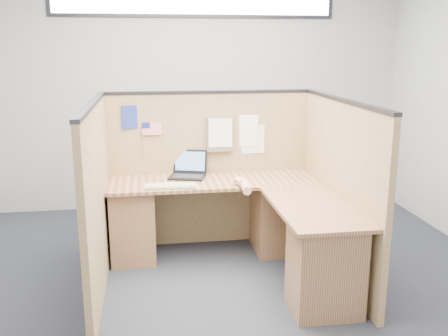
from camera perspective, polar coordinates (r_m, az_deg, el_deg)
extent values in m
plane|color=#1E222B|center=(4.27, 0.04, -13.28)|extent=(5.00, 5.00, 0.00)
plane|color=#A8ACAE|center=(6.06, -3.22, 8.62)|extent=(5.00, 0.00, 5.00)
plane|color=#A8ACAE|center=(1.71, 11.62, -5.07)|extent=(5.00, 0.00, 5.00)
cube|color=#232328|center=(6.05, -3.35, 18.56)|extent=(3.30, 0.02, 0.38)
cube|color=white|center=(6.03, -3.33, 18.58)|extent=(3.20, 0.01, 0.30)
cube|color=olive|center=(4.94, -1.72, -0.20)|extent=(2.05, 0.05, 1.50)
cube|color=#232328|center=(4.82, -1.79, 8.67)|extent=(2.05, 0.06, 0.03)
cube|color=olive|center=(4.06, -14.29, -3.74)|extent=(0.05, 1.80, 1.50)
cube|color=#232328|center=(3.91, -14.96, 7.03)|extent=(0.06, 1.80, 0.03)
cube|color=olive|center=(4.34, 13.02, -2.55)|extent=(0.05, 1.80, 1.50)
cube|color=#232328|center=(4.19, 13.58, 7.54)|extent=(0.06, 1.80, 0.03)
cube|color=brown|center=(4.64, -1.23, -1.58)|extent=(1.95, 0.60, 0.03)
cube|color=brown|center=(3.97, 10.19, -4.47)|extent=(0.60, 1.15, 0.03)
cube|color=brown|center=(4.72, -10.33, -6.20)|extent=(0.40, 0.50, 0.70)
cube|color=brown|center=(4.86, 5.86, -5.44)|extent=(0.40, 0.50, 0.70)
cube|color=brown|center=(3.82, 11.51, -11.15)|extent=(0.50, 0.40, 0.70)
cube|color=black|center=(4.73, -4.23, -1.01)|extent=(0.38, 0.33, 0.02)
cube|color=black|center=(4.85, -4.40, 0.79)|extent=(0.33, 0.16, 0.22)
cube|color=#3F6191|center=(4.84, -4.39, 0.77)|extent=(0.29, 0.13, 0.18)
cube|color=gray|center=(4.41, -6.14, -2.13)|extent=(0.47, 0.18, 0.02)
cube|color=silver|center=(4.40, -6.15, -1.93)|extent=(0.43, 0.15, 0.01)
ellipsoid|color=#B3B4B8|center=(4.47, 1.81, -1.66)|extent=(0.11, 0.07, 0.05)
ellipsoid|color=tan|center=(4.46, 1.82, -1.35)|extent=(0.09, 0.11, 0.05)
cylinder|color=tan|center=(4.42, 2.00, -1.72)|extent=(0.07, 0.05, 0.07)
cylinder|color=tan|center=(4.28, 2.50, -2.22)|extent=(0.10, 0.27, 0.08)
cube|color=navy|center=(4.78, -10.63, 5.71)|extent=(0.17, 0.03, 0.22)
cylinder|color=olive|center=(4.80, -9.30, 3.24)|extent=(0.01, 0.01, 0.32)
cube|color=red|center=(4.78, -8.24, 4.47)|extent=(0.18, 0.00, 0.12)
cube|color=navy|center=(4.77, -8.91, 4.82)|extent=(0.07, 0.00, 0.06)
cube|color=slate|center=(4.83, -0.46, 3.87)|extent=(0.26, 0.05, 0.33)
cube|color=white|center=(4.80, -0.41, 4.06)|extent=(0.23, 0.01, 0.28)
cube|color=white|center=(4.89, 2.50, 4.28)|extent=(0.24, 0.03, 0.31)
cube|color=white|center=(4.92, 3.34, 3.33)|extent=(0.22, 0.02, 0.29)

